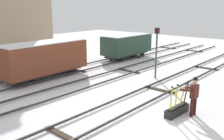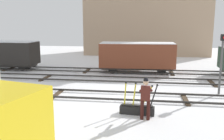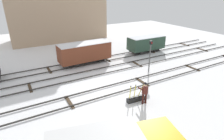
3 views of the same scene
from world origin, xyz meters
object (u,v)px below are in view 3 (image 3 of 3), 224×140
(rail_worker, at_px, (145,92))
(switch_lever_frame, at_px, (136,98))
(signal_post, at_px, (150,53))
(freight_car_mid_siding, at_px, (85,52))
(freight_car_far_end, at_px, (146,43))

(rail_worker, bearing_deg, switch_lever_frame, 126.62)
(switch_lever_frame, relative_size, signal_post, 0.49)
(freight_car_mid_siding, bearing_deg, rail_worker, -87.34)
(switch_lever_frame, relative_size, freight_car_mid_siding, 0.27)
(rail_worker, xyz_separation_m, freight_car_mid_siding, (-0.75, 10.10, 0.40))
(signal_post, bearing_deg, freight_car_mid_siding, 130.89)
(switch_lever_frame, xyz_separation_m, signal_post, (4.50, 3.88, 1.86))
(switch_lever_frame, bearing_deg, freight_car_far_end, 52.34)
(rail_worker, relative_size, signal_post, 0.53)
(switch_lever_frame, distance_m, freight_car_far_end, 12.93)
(switch_lever_frame, relative_size, freight_car_far_end, 0.32)
(switch_lever_frame, bearing_deg, freight_car_mid_siding, 96.95)
(rail_worker, bearing_deg, freight_car_mid_siding, 98.78)
(signal_post, height_order, freight_car_mid_siding, signal_post)
(rail_worker, distance_m, freight_car_far_end, 13.08)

